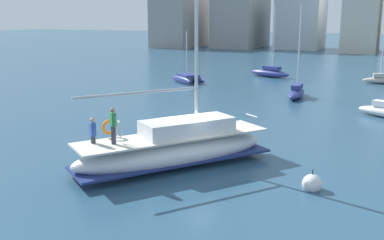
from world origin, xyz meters
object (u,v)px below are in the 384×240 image
moored_sloop_near (188,78)px  moored_sloop_far (296,92)px  moored_cutter_left (383,79)px  main_sailboat (175,147)px  mooring_buoy (312,184)px  moored_ketch_distant (270,72)px

moored_sloop_near → moored_sloop_far: moored_sloop_far is taller
moored_sloop_near → moored_cutter_left: (18.92, 7.80, -0.05)m
main_sailboat → mooring_buoy: (6.32, -0.33, -0.66)m
main_sailboat → moored_ketch_distant: (-4.74, 33.75, -0.32)m
main_sailboat → moored_sloop_near: main_sailboat is taller
moored_sloop_near → moored_sloop_far: 13.35m
moored_sloop_far → mooring_buoy: moored_sloop_far is taller
moored_cutter_left → moored_sloop_near: bearing=-157.6°
moored_sloop_near → mooring_buoy: 31.32m
main_sailboat → moored_sloop_near: 27.93m
moored_sloop_far → mooring_buoy: size_ratio=7.94×
mooring_buoy → main_sailboat: bearing=177.0°
moored_cutter_left → mooring_buoy: 33.64m
moored_ketch_distant → mooring_buoy: size_ratio=8.17×
moored_sloop_near → main_sailboat: bearing=-65.9°
main_sailboat → moored_sloop_far: size_ratio=1.49×
moored_sloop_near → moored_cutter_left: size_ratio=1.00×
main_sailboat → moored_cutter_left: size_ratio=2.17×
moored_sloop_far → moored_ketch_distant: (-5.86, 12.89, 0.04)m
moored_ketch_distant → moored_cutter_left: bearing=-2.2°
moored_sloop_near → moored_ketch_distant: size_ratio=0.66×
moored_ketch_distant → moored_sloop_near: bearing=-128.9°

